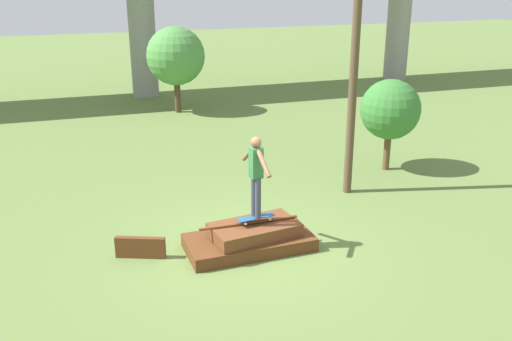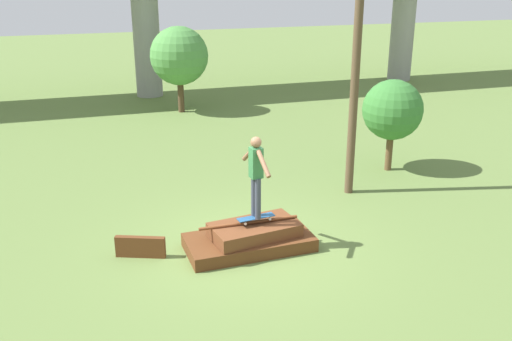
% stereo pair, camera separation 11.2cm
% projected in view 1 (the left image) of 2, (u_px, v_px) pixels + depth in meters
% --- Properties ---
extents(ground_plane, '(80.00, 80.00, 0.00)m').
position_uv_depth(ground_plane, '(249.00, 248.00, 11.29)').
color(ground_plane, olive).
extents(scrap_pile, '(2.51, 1.27, 0.59)m').
position_uv_depth(scrap_pile, '(251.00, 238.00, 11.22)').
color(scrap_pile, '#5B3319').
rests_on(scrap_pile, ground_plane).
extents(scrap_plank_loose, '(0.94, 0.45, 0.42)m').
position_uv_depth(scrap_plank_loose, '(140.00, 247.00, 10.87)').
color(scrap_plank_loose, '#5B3319').
rests_on(scrap_plank_loose, ground_plane).
extents(skateboard, '(0.77, 0.28, 0.09)m').
position_uv_depth(skateboard, '(256.00, 218.00, 11.08)').
color(skateboard, '#23517F').
rests_on(skateboard, scrap_pile).
extents(skater, '(0.24, 1.18, 1.62)m').
position_uv_depth(skater, '(256.00, 172.00, 10.75)').
color(skater, '#383D4C').
rests_on(skater, skateboard).
extents(utility_pole, '(1.30, 0.20, 7.13)m').
position_uv_depth(utility_pole, '(356.00, 40.00, 12.87)').
color(utility_pole, brown).
rests_on(utility_pole, ground_plane).
extents(tree_behind_left, '(2.16, 2.16, 3.21)m').
position_uv_depth(tree_behind_left, '(176.00, 56.00, 21.05)').
color(tree_behind_left, '#4C3823').
rests_on(tree_behind_left, ground_plane).
extents(tree_behind_right, '(1.60, 1.60, 2.48)m').
position_uv_depth(tree_behind_right, '(390.00, 110.00, 15.11)').
color(tree_behind_right, brown).
rests_on(tree_behind_right, ground_plane).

